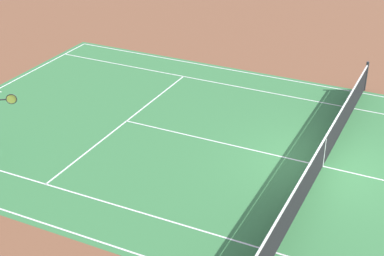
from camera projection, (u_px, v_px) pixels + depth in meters
ground_plane at (322, 166)px, 16.37m from camera, size 60.00×60.00×0.00m
court_slab at (322, 166)px, 16.37m from camera, size 24.20×11.40×0.00m
court_line_markings at (322, 166)px, 16.37m from camera, size 23.85×11.05×0.01m
tennis_net at (324, 151)px, 16.14m from camera, size 0.10×11.70×1.08m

